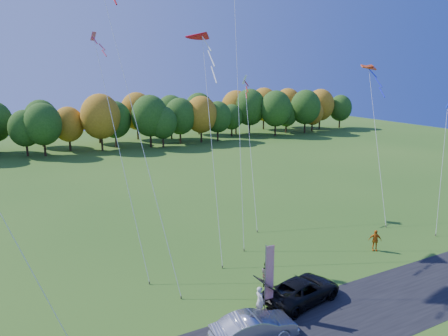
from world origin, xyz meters
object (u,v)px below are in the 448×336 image
silver_sedan (254,328)px  person_east (375,240)px  feather_flag (269,272)px  black_suv (302,290)px

silver_sedan → person_east: size_ratio=2.74×
silver_sedan → feather_flag: 3.30m
person_east → feather_flag: size_ratio=0.39×
black_suv → person_east: size_ratio=3.13×
black_suv → feather_flag: bearing=84.6°
black_suv → feather_flag: feather_flag is taller
person_east → feather_flag: feather_flag is taller
black_suv → feather_flag: size_ratio=1.21×
silver_sedan → feather_flag: feather_flag is taller
black_suv → person_east: person_east is taller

